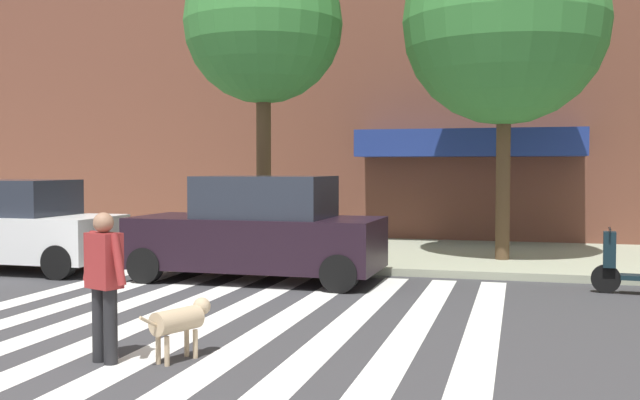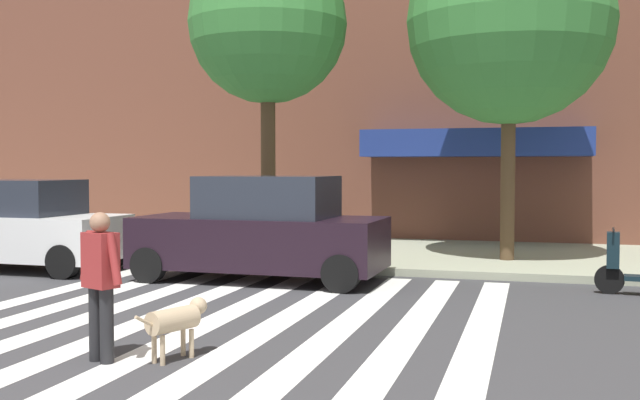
{
  "view_description": "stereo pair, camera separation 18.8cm",
  "coord_description": "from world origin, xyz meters",
  "px_view_note": "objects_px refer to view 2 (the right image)",
  "views": [
    {
      "loc": [
        4.34,
        -1.78,
        2.13
      ],
      "look_at": [
        1.5,
        8.67,
        1.64
      ],
      "focal_mm": 41.46,
      "sensor_mm": 36.0,
      "label": 1
    },
    {
      "loc": [
        4.52,
        -1.73,
        2.13
      ],
      "look_at": [
        1.5,
        8.67,
        1.64
      ],
      "focal_mm": 41.46,
      "sensor_mm": 36.0,
      "label": 2
    }
  ],
  "objects_px": {
    "street_tree_nearest": "(268,25)",
    "dog_on_leash": "(177,320)",
    "parked_car_near_curb": "(10,227)",
    "parked_car_behind_first": "(262,231)",
    "pedestrian_dog_walker": "(101,278)",
    "street_tree_middle": "(510,22)"
  },
  "relations": [
    {
      "from": "street_tree_nearest",
      "to": "street_tree_middle",
      "type": "height_order",
      "value": "street_tree_middle"
    },
    {
      "from": "parked_car_near_curb",
      "to": "street_tree_nearest",
      "type": "bearing_deg",
      "value": 28.06
    },
    {
      "from": "street_tree_middle",
      "to": "dog_on_leash",
      "type": "height_order",
      "value": "street_tree_middle"
    },
    {
      "from": "parked_car_behind_first",
      "to": "pedestrian_dog_walker",
      "type": "height_order",
      "value": "parked_car_behind_first"
    },
    {
      "from": "street_tree_middle",
      "to": "pedestrian_dog_walker",
      "type": "distance_m",
      "value": 10.88
    },
    {
      "from": "parked_car_behind_first",
      "to": "dog_on_leash",
      "type": "distance_m",
      "value": 5.73
    },
    {
      "from": "parked_car_near_curb",
      "to": "street_tree_middle",
      "type": "bearing_deg",
      "value": 18.16
    },
    {
      "from": "street_tree_nearest",
      "to": "street_tree_middle",
      "type": "distance_m",
      "value": 5.21
    },
    {
      "from": "parked_car_near_curb",
      "to": "parked_car_behind_first",
      "type": "relative_size",
      "value": 1.05
    },
    {
      "from": "parked_car_behind_first",
      "to": "street_tree_nearest",
      "type": "distance_m",
      "value": 5.08
    },
    {
      "from": "parked_car_near_curb",
      "to": "dog_on_leash",
      "type": "distance_m",
      "value": 8.75
    },
    {
      "from": "street_tree_middle",
      "to": "dog_on_leash",
      "type": "relative_size",
      "value": 7.55
    },
    {
      "from": "parked_car_near_curb",
      "to": "parked_car_behind_first",
      "type": "height_order",
      "value": "parked_car_behind_first"
    },
    {
      "from": "parked_car_near_curb",
      "to": "dog_on_leash",
      "type": "height_order",
      "value": "parked_car_near_curb"
    },
    {
      "from": "street_tree_middle",
      "to": "street_tree_nearest",
      "type": "bearing_deg",
      "value": -172.16
    },
    {
      "from": "street_tree_nearest",
      "to": "pedestrian_dog_walker",
      "type": "bearing_deg",
      "value": -82.08
    },
    {
      "from": "parked_car_near_curb",
      "to": "street_tree_middle",
      "type": "relative_size",
      "value": 0.68
    },
    {
      "from": "street_tree_nearest",
      "to": "dog_on_leash",
      "type": "distance_m",
      "value": 9.66
    },
    {
      "from": "parked_car_near_curb",
      "to": "pedestrian_dog_walker",
      "type": "xyz_separation_m",
      "value": [
        5.97,
        -5.93,
        0.04
      ]
    },
    {
      "from": "dog_on_leash",
      "to": "parked_car_near_curb",
      "type": "bearing_deg",
      "value": 140.14
    },
    {
      "from": "parked_car_behind_first",
      "to": "pedestrian_dog_walker",
      "type": "xyz_separation_m",
      "value": [
        0.37,
        -5.93,
        -0.0
      ]
    },
    {
      "from": "street_tree_nearest",
      "to": "dog_on_leash",
      "type": "height_order",
      "value": "street_tree_nearest"
    }
  ]
}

